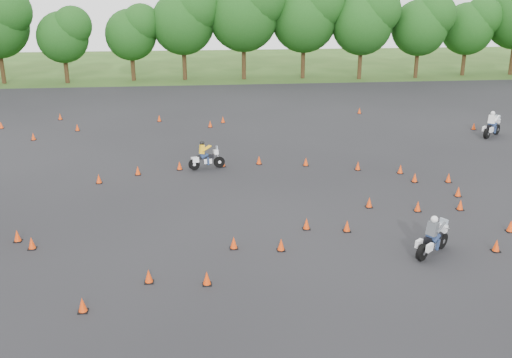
# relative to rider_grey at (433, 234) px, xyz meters

# --- Properties ---
(ground) EXTENTS (140.00, 140.00, 0.00)m
(ground) POSITION_rel_rider_grey_xyz_m (-5.83, 1.70, -0.79)
(ground) COLOR #2D5119
(ground) RESTS_ON ground
(asphalt_pad) EXTENTS (62.00, 62.00, 0.00)m
(asphalt_pad) POSITION_rel_rider_grey_xyz_m (-5.83, 7.70, -0.78)
(asphalt_pad) COLOR black
(asphalt_pad) RESTS_ON ground
(treeline) EXTENTS (87.11, 32.55, 11.08)m
(treeline) POSITION_rel_rider_grey_xyz_m (-1.28, 37.08, 3.98)
(treeline) COLOR #164313
(treeline) RESTS_ON ground
(traffic_cones) EXTENTS (36.27, 32.90, 0.45)m
(traffic_cones) POSITION_rel_rider_grey_xyz_m (-6.00, 5.92, -0.56)
(traffic_cones) COLOR #E93C09
(traffic_cones) RESTS_ON asphalt_pad
(rider_grey) EXTENTS (1.97, 1.75, 1.57)m
(rider_grey) POSITION_rel_rider_grey_xyz_m (0.00, 0.00, 0.00)
(rider_grey) COLOR #474B50
(rider_grey) RESTS_ON ground
(rider_yellow) EXTENTS (2.05, 1.00, 1.52)m
(rider_yellow) POSITION_rel_rider_grey_xyz_m (-7.87, 11.18, -0.02)
(rider_yellow) COLOR #EFAD15
(rider_yellow) RESTS_ON ground
(rider_white) EXTENTS (2.12, 1.93, 1.70)m
(rider_white) POSITION_rel_rider_grey_xyz_m (10.80, 16.17, 0.07)
(rider_white) COLOR white
(rider_white) RESTS_ON ground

